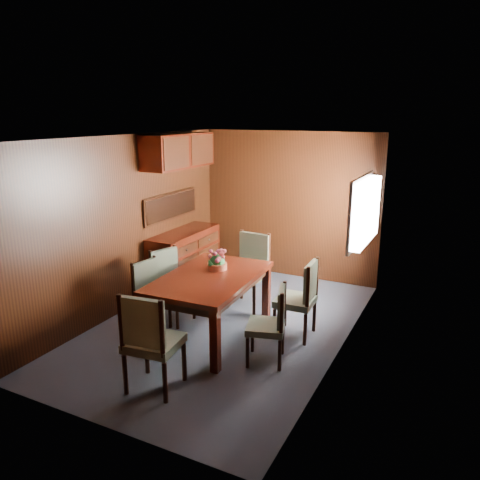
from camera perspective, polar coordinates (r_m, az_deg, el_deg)
The scene contains 11 objects.
ground at distance 6.17m, azimuth -1.86°, elevation -10.43°, with size 4.50×4.50×0.00m, color #333845.
room_shell at distance 6.00m, azimuth -1.36°, elevation 5.23°, with size 3.06×4.52×2.41m.
sideboard at distance 7.41m, azimuth -6.75°, elevation -2.33°, with size 0.48×1.40×0.90m, color #330D06.
dining_table at distance 5.71m, azimuth -3.68°, elevation -5.36°, with size 1.11×1.70×0.78m.
chair_left_near at distance 5.99m, azimuth -10.75°, elevation -6.24°, with size 0.48×0.49×0.91m.
chair_left_far at distance 6.29m, azimuth -8.62°, elevation -4.86°, with size 0.55×0.57×0.95m.
chair_right_near at distance 5.17m, azimuth 3.93°, elevation -9.76°, with size 0.51×0.52×0.89m.
chair_right_far at distance 5.74m, azimuth 7.50°, elevation -6.65°, with size 0.47×0.48×0.98m.
chair_head at distance 4.68m, azimuth -10.98°, elevation -11.60°, with size 0.55×0.54×1.05m.
chair_foot at distance 6.62m, azimuth 1.28°, elevation -3.14°, with size 0.53×0.51×1.05m.
flower_centerpiece at distance 5.86m, azimuth -2.80°, elevation -2.36°, with size 0.27×0.27×0.27m.
Camera 1 is at (2.65, -4.89, 2.67)m, focal length 35.00 mm.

